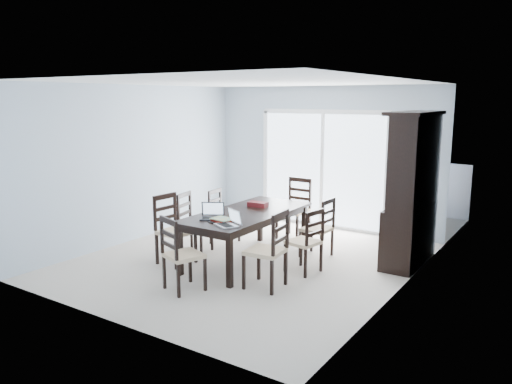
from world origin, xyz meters
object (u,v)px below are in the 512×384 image
(chair_right_far, at_px, (322,222))
(chair_end_far, at_px, (296,201))
(chair_end_near, at_px, (177,246))
(game_box, at_px, (258,204))
(chair_left_near, at_px, (171,221))
(chair_right_near, at_px, (272,241))
(laptop_dark, at_px, (212,215))
(chair_left_far, at_px, (220,210))
(chair_right_mid, at_px, (309,234))
(dining_table, at_px, (247,217))
(hot_tub, at_px, (302,190))
(china_hutch, at_px, (412,191))
(cell_phone, at_px, (211,222))
(chair_left_mid, at_px, (190,216))
(laptop_silver, at_px, (226,222))

(chair_right_far, bearing_deg, chair_end_far, 49.44)
(chair_end_near, relative_size, game_box, 3.69)
(chair_left_near, relative_size, chair_right_near, 1.00)
(chair_right_near, bearing_deg, chair_end_near, 123.49)
(chair_right_near, xyz_separation_m, chair_right_far, (-0.04, 1.48, -0.06))
(chair_end_far, relative_size, laptop_dark, 3.09)
(chair_left_far, distance_m, chair_right_mid, 2.02)
(chair_left_near, height_order, chair_end_far, chair_end_far)
(chair_left_far, relative_size, chair_right_mid, 0.98)
(dining_table, xyz_separation_m, game_box, (-0.05, 0.37, 0.11))
(chair_end_far, distance_m, hot_tub, 1.99)
(chair_right_far, height_order, chair_end_far, chair_end_far)
(chair_right_far, bearing_deg, hot_tub, 35.57)
(china_hutch, height_order, hot_tub, china_hutch)
(chair_right_mid, height_order, game_box, chair_right_mid)
(dining_table, relative_size, laptop_dark, 5.72)
(chair_right_far, distance_m, cell_phone, 1.80)
(china_hutch, height_order, chair_left_near, china_hutch)
(chair_right_near, distance_m, cell_phone, 0.92)
(dining_table, bearing_deg, cell_phone, -91.13)
(chair_right_mid, distance_m, chair_end_near, 1.82)
(chair_end_near, height_order, cell_phone, chair_end_near)
(hot_tub, bearing_deg, chair_end_near, -80.04)
(chair_end_near, bearing_deg, chair_left_mid, 144.59)
(china_hutch, height_order, chair_left_mid, china_hutch)
(chair_left_far, relative_size, laptop_silver, 2.75)
(hot_tub, bearing_deg, chair_right_near, -66.49)
(chair_right_mid, distance_m, cell_phone, 1.34)
(chair_left_near, height_order, chair_end_near, chair_left_near)
(chair_right_near, xyz_separation_m, chair_right_mid, (0.12, 0.76, -0.07))
(chair_end_near, distance_m, laptop_silver, 0.72)
(chair_right_near, bearing_deg, hot_tub, 18.83)
(laptop_silver, bearing_deg, chair_right_near, 35.23)
(dining_table, bearing_deg, chair_left_far, 148.43)
(chair_left_mid, height_order, chair_end_near, chair_end_near)
(game_box, bearing_deg, china_hutch, 23.10)
(chair_left_near, xyz_separation_m, hot_tub, (0.01, 4.00, -0.15))
(laptop_dark, bearing_deg, game_box, 53.53)
(chair_right_mid, height_order, cell_phone, chair_right_mid)
(china_hutch, bearing_deg, chair_left_mid, -155.82)
(chair_left_far, relative_size, chair_end_far, 0.86)
(laptop_dark, relative_size, laptop_silver, 1.03)
(china_hutch, distance_m, chair_right_mid, 1.67)
(chair_left_far, relative_size, game_box, 3.43)
(china_hutch, distance_m, chair_left_mid, 3.35)
(chair_right_mid, bearing_deg, chair_right_far, 22.03)
(cell_phone, xyz_separation_m, game_box, (-0.03, 1.18, 0.03))
(chair_right_near, distance_m, chair_end_near, 1.18)
(chair_right_near, xyz_separation_m, laptop_dark, (-1.02, 0.09, 0.19))
(china_hutch, xyz_separation_m, chair_left_near, (-2.92, -1.90, -0.46))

